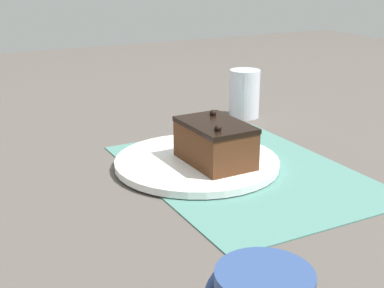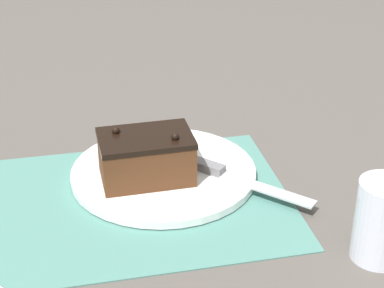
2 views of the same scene
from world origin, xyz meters
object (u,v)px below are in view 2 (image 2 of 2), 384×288
object	(u,v)px
cake_plate	(164,173)
chocolate_cake	(146,157)
drinking_glass	(382,221)
serving_knife	(224,173)

from	to	relation	value
cake_plate	chocolate_cake	bearing A→B (deg)	-147.00
cake_plate	drinking_glass	size ratio (longest dim) A/B	2.61
serving_knife	drinking_glass	bearing A→B (deg)	81.00
serving_knife	drinking_glass	world-z (taller)	drinking_glass
serving_knife	drinking_glass	distance (m)	0.26
cake_plate	serving_knife	distance (m)	0.10
chocolate_cake	drinking_glass	bearing A→B (deg)	-41.32
cake_plate	serving_knife	world-z (taller)	serving_knife
cake_plate	chocolate_cake	world-z (taller)	chocolate_cake
chocolate_cake	serving_knife	size ratio (longest dim) A/B	0.80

